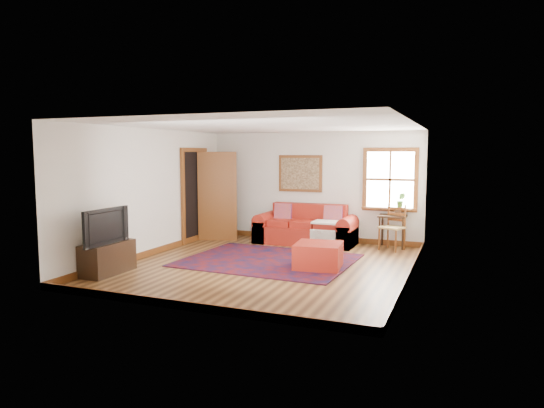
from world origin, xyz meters
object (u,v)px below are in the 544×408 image
at_px(side_table, 392,221).
at_px(red_ottoman, 318,256).
at_px(red_leather_sofa, 306,230).
at_px(ladder_back_chair, 393,225).
at_px(media_cabinet, 108,258).

bearing_deg(side_table, red_ottoman, -111.04).
height_order(red_leather_sofa, ladder_back_chair, ladder_back_chair).
distance_m(side_table, media_cabinet, 5.81).
relative_size(side_table, media_cabinet, 0.73).
bearing_deg(red_leather_sofa, side_table, 6.54).
bearing_deg(media_cabinet, ladder_back_chair, 42.77).
bearing_deg(ladder_back_chair, media_cabinet, -137.23).
height_order(ladder_back_chair, media_cabinet, ladder_back_chair).
relative_size(side_table, ladder_back_chair, 0.73).
distance_m(side_table, ladder_back_chair, 0.25).
distance_m(red_leather_sofa, media_cabinet, 4.49).
relative_size(red_leather_sofa, ladder_back_chair, 2.33).
bearing_deg(side_table, red_leather_sofa, -173.46).
xyz_separation_m(side_table, media_cabinet, (-4.12, -4.09, -0.31)).
xyz_separation_m(red_leather_sofa, red_ottoman, (0.94, -2.20, -0.06)).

